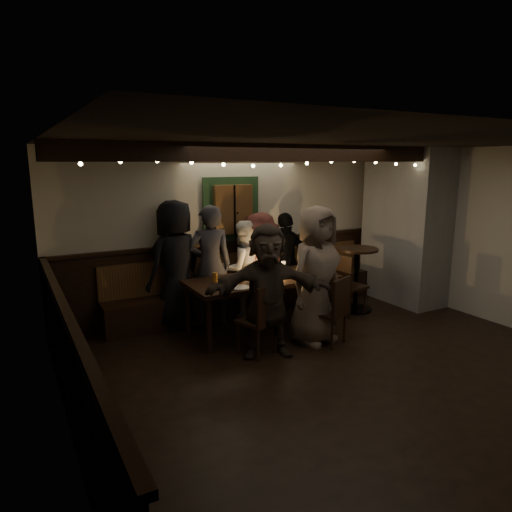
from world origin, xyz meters
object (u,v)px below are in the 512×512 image
person_a (176,264)px  person_e (286,260)px  chair_near_left (262,316)px  chair_near_right (334,307)px  chair_end (346,281)px  dining_table (263,283)px  person_c (242,269)px  person_f (267,291)px  person_d (260,263)px  high_top (357,271)px  person_b (210,265)px  person_g (316,275)px

person_a → person_e: bearing=158.7°
chair_near_left → person_a: size_ratio=0.49×
chair_near_right → person_e: (0.35, 1.71, 0.27)m
chair_end → dining_table: bearing=177.2°
chair_near_left → person_c: person_c is taller
dining_table → person_f: bearing=-116.0°
person_d → dining_table: bearing=46.6°
person_a → person_c: (1.04, -0.08, -0.18)m
chair_near_right → high_top: (1.23, 0.98, 0.13)m
dining_table → person_b: bearing=130.7°
high_top → chair_end: bearing=-160.2°
chair_near_right → person_b: bearing=124.6°
high_top → person_c: size_ratio=0.68×
dining_table → chair_near_left: size_ratio=2.34×
person_c → person_b: bearing=8.8°
chair_end → person_c: (-1.42, 0.77, 0.20)m
person_c → person_d: (0.32, 0.01, 0.05)m
person_d → chair_end: bearing=128.1°
dining_table → chair_end: (1.45, -0.07, -0.15)m
person_c → person_d: person_d is taller
chair_end → person_a: bearing=161.0°
person_e → person_g: person_g is taller
person_d → person_e: person_d is taller
person_e → person_a: bearing=-9.1°
chair_near_left → person_c: 1.55m
person_c → person_f: size_ratio=0.91×
chair_end → person_e: bearing=123.6°
chair_near_left → person_g: bearing=3.0°
person_d → person_f: person_f is taller
person_e → dining_table: bearing=32.3°
chair_near_left → person_f: 0.32m
person_c → person_f: bearing=76.2°
high_top → person_a: bearing=165.3°
dining_table → person_c: person_c is taller
chair_near_right → person_b: person_b is taller
chair_near_right → high_top: bearing=38.4°
chair_near_left → person_f: (0.06, -0.01, 0.31)m
person_g → person_a: bearing=119.0°
person_b → person_e: bearing=-161.1°
chair_end → person_f: (-1.83, -0.71, 0.28)m
chair_near_right → person_b: 1.93m
person_e → person_g: (-0.50, -1.50, 0.13)m
high_top → person_a: 2.89m
dining_table → person_e: (0.88, 0.78, 0.09)m
high_top → person_a: size_ratio=0.55×
chair_near_left → person_b: size_ratio=0.52×
high_top → person_e: 1.16m
dining_table → person_a: bearing=142.3°
dining_table → chair_near_right: 1.09m
dining_table → person_g: 0.85m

